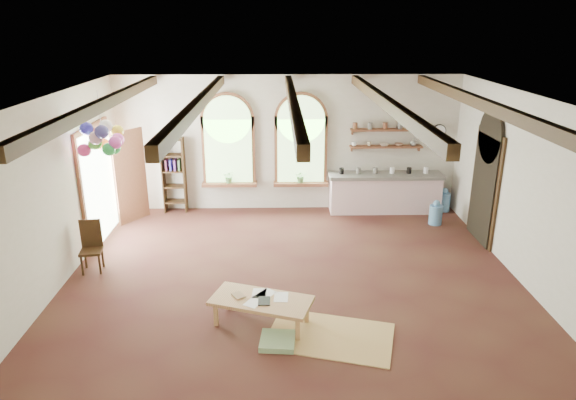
{
  "coord_description": "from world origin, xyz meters",
  "views": [
    {
      "loc": [
        -0.27,
        -8.34,
        4.35
      ],
      "look_at": [
        -0.07,
        0.6,
        1.21
      ],
      "focal_mm": 32.0,
      "sensor_mm": 36.0,
      "label": 1
    }
  ],
  "objects_px": {
    "coffee_table": "(261,302)",
    "side_chair": "(92,257)",
    "balloon_cluster": "(102,139)",
    "kitchen_counter": "(385,192)"
  },
  "relations": [
    {
      "from": "kitchen_counter",
      "to": "balloon_cluster",
      "type": "relative_size",
      "value": 2.33
    },
    {
      "from": "kitchen_counter",
      "to": "side_chair",
      "type": "xyz_separation_m",
      "value": [
        -5.95,
        -2.98,
        -0.2
      ]
    },
    {
      "from": "kitchen_counter",
      "to": "side_chair",
      "type": "distance_m",
      "value": 6.66
    },
    {
      "from": "side_chair",
      "to": "balloon_cluster",
      "type": "relative_size",
      "value": 0.82
    },
    {
      "from": "side_chair",
      "to": "kitchen_counter",
      "type": "bearing_deg",
      "value": 26.58
    },
    {
      "from": "kitchen_counter",
      "to": "side_chair",
      "type": "bearing_deg",
      "value": -153.42
    },
    {
      "from": "coffee_table",
      "to": "side_chair",
      "type": "distance_m",
      "value": 3.64
    },
    {
      "from": "coffee_table",
      "to": "balloon_cluster",
      "type": "distance_m",
      "value": 4.24
    },
    {
      "from": "coffee_table",
      "to": "balloon_cluster",
      "type": "height_order",
      "value": "balloon_cluster"
    },
    {
      "from": "kitchen_counter",
      "to": "balloon_cluster",
      "type": "distance_m",
      "value": 6.46
    }
  ]
}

